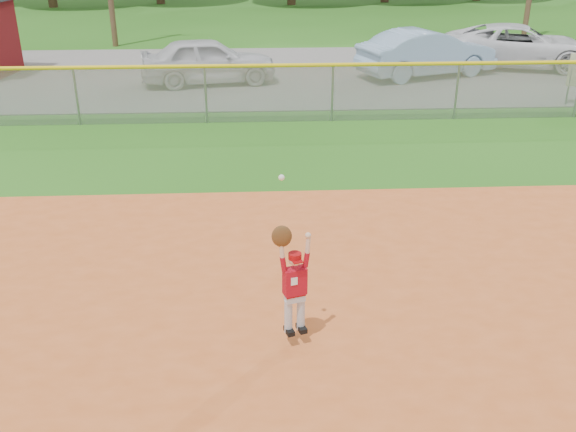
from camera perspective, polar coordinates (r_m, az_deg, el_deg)
The scene contains 7 objects.
ground at distance 8.50m, azimuth 11.89°, elevation -10.77°, with size 120.00×120.00×0.00m, color #266216.
parking_strip at distance 23.26m, azimuth 2.14°, elevation 12.58°, with size 44.00×10.00×0.03m, color slate.
car_white_a at distance 21.64m, azimuth -7.10°, elevation 13.56°, with size 1.75×4.36×1.49m, color silver.
car_blue at distance 23.04m, azimuth 12.22°, elevation 13.98°, with size 1.66×4.76×1.57m, color #8CAED0.
car_white_b at distance 25.50m, azimuth 19.87°, elevation 14.03°, with size 2.51×5.44×1.51m, color white.
outfield_fence at distance 17.25m, azimuth 3.98°, elevation 11.25°, with size 40.06×0.10×1.55m.
ballplayer at distance 7.72m, azimuth 0.44°, elevation -5.70°, with size 0.49×0.26×2.10m.
Camera 1 is at (-2.09, -6.66, 4.84)m, focal length 40.00 mm.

